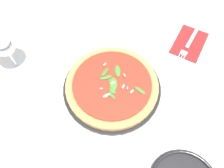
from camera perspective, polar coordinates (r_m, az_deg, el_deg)
name	(u,v)px	position (r m, az deg, el deg)	size (l,w,h in m)	color
ground_plane	(113,83)	(0.71, 0.26, 0.25)	(6.00, 6.00, 0.00)	silver
pizza_arugula_main	(112,86)	(0.69, 0.01, -0.54)	(0.31, 0.31, 0.05)	black
wine_glass	(3,45)	(0.74, -26.64, 9.20)	(0.09, 0.09, 0.15)	white
napkin	(189,43)	(0.85, 19.58, 10.14)	(0.16, 0.11, 0.01)	#B21E1E
fork	(189,43)	(0.85, 19.51, 10.05)	(0.19, 0.02, 0.00)	silver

